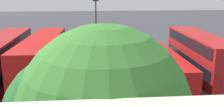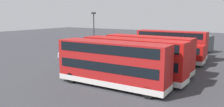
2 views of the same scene
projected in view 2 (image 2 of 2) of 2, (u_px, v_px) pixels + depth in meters
The scene contains 13 objects.
ground_plane at pixel (94, 59), 37.07m from camera, with size 140.00×140.00×0.00m, color #38383D.
bus_single_deck_near_end at pixel (175, 46), 40.47m from camera, with size 2.69×10.20×2.95m.
bus_double_decker_second at pixel (171, 44), 37.16m from camera, with size 2.63×11.14×4.55m.
bus_single_deck_third at pixel (166, 52), 34.15m from camera, with size 2.67×10.98×2.95m.
bus_single_deck_fourth at pixel (156, 55), 31.52m from camera, with size 2.95×10.17×2.95m.
bus_double_decker_fifth at pixel (148, 53), 27.98m from camera, with size 3.05×11.03×4.55m.
bus_double_decker_sixth at pixel (133, 58), 25.03m from camera, with size 3.02×11.94×4.55m.
bus_double_decker_seventh at pixel (111, 63), 22.40m from camera, with size 2.66×11.65×4.55m.
box_truck_blue at pixel (193, 43), 44.98m from camera, with size 4.70×7.91×3.20m.
car_hatchback_silver at pixel (72, 54), 38.06m from camera, with size 4.06×4.77×1.43m.
car_small_green at pixel (106, 50), 41.72m from camera, with size 4.56×3.51×1.43m.
lamp_post_tall at pixel (94, 33), 33.44m from camera, with size 0.70×0.30×7.47m.
waste_bin_yellow at pixel (111, 56), 37.31m from camera, with size 0.60×0.60×0.95m, color yellow.
Camera 2 is at (29.38, 21.69, 7.12)m, focal length 36.57 mm.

